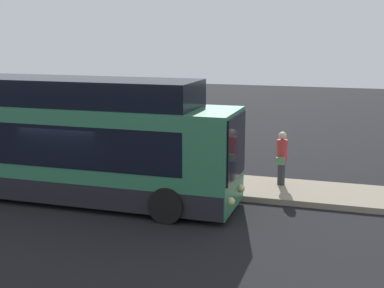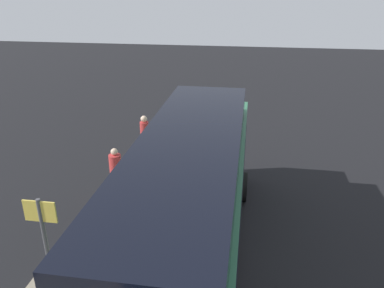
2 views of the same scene
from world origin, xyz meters
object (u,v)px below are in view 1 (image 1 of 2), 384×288
Objects in this scene: passenger_boarding at (198,152)px; passenger_with_bags at (282,156)px; passenger_waiting at (180,158)px; bus_lead at (71,145)px; sign_post at (81,126)px; suitcase at (198,175)px.

passenger_with_bags is (3.03, -0.22, 0.13)m from passenger_boarding.
passenger_waiting is at bearing 138.33° from passenger_boarding.
bus_lead is 3.57m from passenger_waiting.
sign_post is at bearing 113.87° from bus_lead.
passenger_boarding is 3.04m from passenger_with_bags.
suitcase is at bearing 18.58° from passenger_with_bags.
passenger_with_bags is 7.72m from sign_post.
bus_lead is 4.36× the size of sign_post.
passenger_waiting is at bearing 22.09° from passenger_with_bags.
passenger_waiting is 4.75m from sign_post.
sign_post reaches higher than suitcase.
suitcase is 0.36× the size of sign_post.
passenger_waiting is (-0.18, -1.45, 0.12)m from passenger_boarding.
passenger_with_bags is (6.28, 2.99, -0.57)m from bus_lead.
passenger_boarding is 1.25m from suitcase.
passenger_waiting is 0.93m from suitcase.
bus_lead reaches higher than passenger_with_bags.
sign_post is (-7.69, 0.22, 0.59)m from passenger_with_bags.
bus_lead is 4.61m from passenger_boarding.
passenger_waiting is at bearing -18.00° from sign_post.
sign_post is (-4.48, 1.45, 0.59)m from passenger_waiting.
bus_lead is 6.97m from passenger_with_bags.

